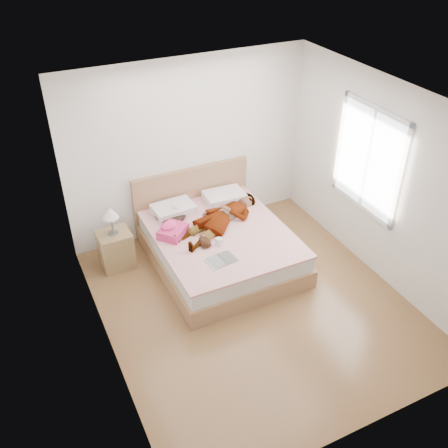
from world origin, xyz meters
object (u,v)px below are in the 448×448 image
(towel, at_px, (172,230))
(coffee_mug, at_px, (219,241))
(bed, at_px, (218,243))
(magazine, at_px, (222,260))
(nightstand, at_px, (115,247))
(phone, at_px, (175,206))
(woman, at_px, (220,216))
(plush_toy, at_px, (205,242))

(towel, distance_m, coffee_mug, 0.66)
(coffee_mug, bearing_deg, bed, 66.60)
(magazine, distance_m, coffee_mug, 0.34)
(towel, relative_size, nightstand, 0.52)
(nightstand, bearing_deg, phone, 3.11)
(towel, bearing_deg, nightstand, 153.50)
(woman, bearing_deg, plush_toy, -70.89)
(woman, distance_m, plush_toy, 0.59)
(magazine, height_order, nightstand, nightstand)
(magazine, distance_m, plush_toy, 0.38)
(towel, xyz_separation_m, plush_toy, (0.30, -0.41, -0.02))
(plush_toy, distance_m, nightstand, 1.28)
(magazine, relative_size, plush_toy, 1.95)
(phone, distance_m, towel, 0.46)
(towel, bearing_deg, bed, -12.14)
(bed, bearing_deg, plush_toy, -138.95)
(woman, relative_size, magazine, 3.76)
(towel, xyz_separation_m, coffee_mug, (0.47, -0.47, -0.03))
(coffee_mug, distance_m, plush_toy, 0.18)
(woman, distance_m, phone, 0.64)
(towel, distance_m, nightstand, 0.84)
(woman, xyz_separation_m, bed, (-0.09, -0.13, -0.34))
(coffee_mug, bearing_deg, nightstand, 145.22)
(phone, distance_m, magazine, 1.21)
(phone, relative_size, magazine, 0.23)
(bed, distance_m, plush_toy, 0.52)
(coffee_mug, relative_size, plush_toy, 0.60)
(towel, xyz_separation_m, nightstand, (-0.70, 0.35, -0.28))
(phone, relative_size, coffee_mug, 0.75)
(woman, relative_size, towel, 3.23)
(woman, xyz_separation_m, nightstand, (-1.41, 0.35, -0.31))
(towel, bearing_deg, coffee_mug, -44.63)
(magazine, bearing_deg, coffee_mug, 70.58)
(woman, relative_size, bed, 0.75)
(coffee_mug, xyz_separation_m, nightstand, (-1.18, 0.82, -0.25))
(phone, distance_m, nightstand, 0.99)
(nightstand, bearing_deg, plush_toy, -37.28)
(magazine, bearing_deg, woman, 65.98)
(plush_toy, relative_size, nightstand, 0.23)
(phone, xyz_separation_m, magazine, (0.15, -1.18, -0.17))
(phone, bearing_deg, bed, -78.49)
(plush_toy, bearing_deg, nightstand, 142.72)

